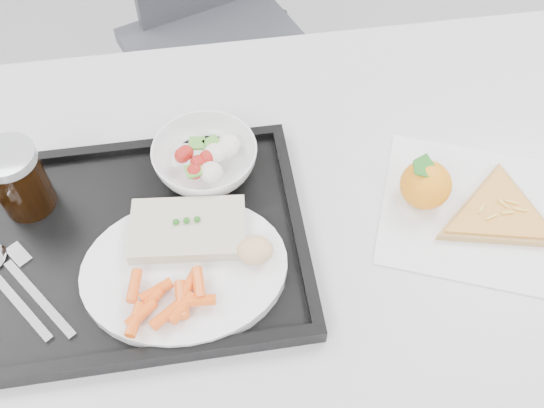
# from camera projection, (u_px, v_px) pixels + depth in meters

# --- Properties ---
(table) EXTENTS (1.20, 0.80, 0.75)m
(table) POSITION_uv_depth(u_px,v_px,m) (272.00, 248.00, 0.92)
(table) COLOR #AAAAAC
(table) RESTS_ON ground
(chair) EXTENTS (0.54, 0.55, 0.93)m
(chair) POSITION_uv_depth(u_px,v_px,m) (218.00, 8.00, 1.49)
(chair) COLOR #323238
(chair) RESTS_ON ground
(tray) EXTENTS (0.45, 0.35, 0.03)m
(tray) POSITION_uv_depth(u_px,v_px,m) (141.00, 244.00, 0.83)
(tray) COLOR black
(tray) RESTS_ON table
(dinner_plate) EXTENTS (0.27, 0.27, 0.02)m
(dinner_plate) POSITION_uv_depth(u_px,v_px,m) (185.00, 270.00, 0.79)
(dinner_plate) COLOR white
(dinner_plate) RESTS_ON tray
(fish_fillet) EXTENTS (0.16, 0.11, 0.03)m
(fish_fillet) POSITION_uv_depth(u_px,v_px,m) (188.00, 229.00, 0.81)
(fish_fillet) COLOR beige
(fish_fillet) RESTS_ON dinner_plate
(bread_roll) EXTENTS (0.06, 0.05, 0.03)m
(bread_roll) POSITION_uv_depth(u_px,v_px,m) (255.00, 250.00, 0.78)
(bread_roll) COLOR #E4B986
(bread_roll) RESTS_ON dinner_plate
(salad_bowl) EXTENTS (0.15, 0.15, 0.05)m
(salad_bowl) POSITION_uv_depth(u_px,v_px,m) (205.00, 159.00, 0.88)
(salad_bowl) COLOR white
(salad_bowl) RESTS_ON tray
(cola_glass) EXTENTS (0.08, 0.08, 0.11)m
(cola_glass) POSITION_uv_depth(u_px,v_px,m) (18.00, 179.00, 0.82)
(cola_glass) COLOR black
(cola_glass) RESTS_ON tray
(cutlery) EXTENTS (0.13, 0.16, 0.01)m
(cutlery) POSITION_uv_depth(u_px,v_px,m) (17.00, 281.00, 0.79)
(cutlery) COLOR silver
(cutlery) RESTS_ON tray
(napkin) EXTENTS (0.32, 0.32, 0.00)m
(napkin) POSITION_uv_depth(u_px,v_px,m) (470.00, 211.00, 0.87)
(napkin) COLOR white
(napkin) RESTS_ON table
(tangerine) EXTENTS (0.08, 0.08, 0.07)m
(tangerine) POSITION_uv_depth(u_px,v_px,m) (426.00, 184.00, 0.86)
(tangerine) COLOR #EE5304
(tangerine) RESTS_ON napkin
(pizza_slice) EXTENTS (0.25, 0.25, 0.02)m
(pizza_slice) POSITION_uv_depth(u_px,v_px,m) (499.00, 214.00, 0.86)
(pizza_slice) COLOR #B48251
(pizza_slice) RESTS_ON napkin
(carrot_pile) EXTENTS (0.11, 0.09, 0.02)m
(carrot_pile) POSITION_uv_depth(u_px,v_px,m) (168.00, 300.00, 0.74)
(carrot_pile) COLOR #FE5C17
(carrot_pile) RESTS_ON dinner_plate
(salad_contents) EXTENTS (0.10, 0.08, 0.03)m
(salad_contents) POSITION_uv_depth(u_px,v_px,m) (210.00, 156.00, 0.87)
(salad_contents) COLOR #A71C15
(salad_contents) RESTS_ON salad_bowl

